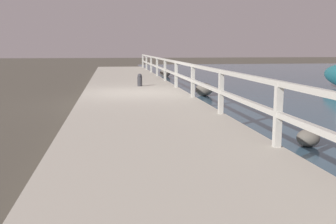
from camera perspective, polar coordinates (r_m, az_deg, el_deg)
ground_plane at (r=12.77m, az=-4.76°, el=1.25°), size 120.00×120.00×0.00m
dock_walkway at (r=12.75m, az=-4.77°, el=2.04°), size 3.37×36.00×0.36m
railing at (r=12.87m, az=2.28°, el=5.87°), size 0.10×32.50×0.96m
boulder_water_edge at (r=24.28m, az=-0.39°, el=5.47°), size 0.44×0.40×0.33m
boulder_mid_strip at (r=7.60m, az=19.68°, el=-3.56°), size 0.42×0.38×0.32m
boulder_downstream at (r=14.79m, az=5.26°, el=3.29°), size 0.65×0.59×0.49m
boulder_near_dock at (r=24.54m, az=-0.41°, el=5.70°), size 0.66×0.59×0.49m
mooring_bollard at (r=14.83m, az=-4.12°, el=4.67°), size 0.18×0.18×0.47m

